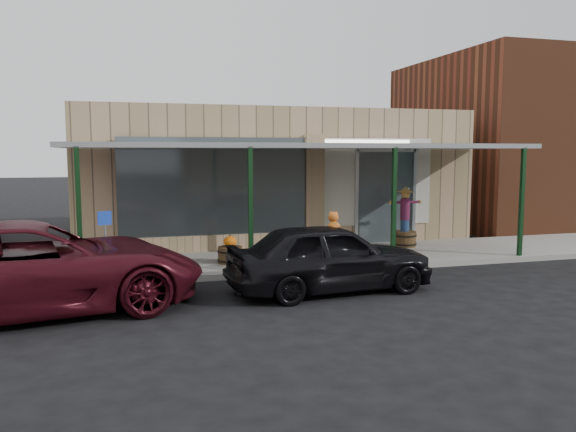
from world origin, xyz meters
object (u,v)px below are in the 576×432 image
object	(u,v)px
parked_sedan	(330,257)
car_maroon	(34,267)
barrel_scarecrow	(405,226)
barrel_pumpkin	(230,253)
handicap_sign	(105,235)

from	to	relation	value
parked_sedan	car_maroon	size ratio (longest dim) A/B	0.73
barrel_scarecrow	car_maroon	distance (m)	10.14
barrel_pumpkin	handicap_sign	bearing A→B (deg)	-164.21
handicap_sign	car_maroon	distance (m)	2.33
car_maroon	barrel_pumpkin	bearing A→B (deg)	-65.87
handicap_sign	parked_sedan	xyz separation A→B (m)	(4.51, -1.98, -0.36)
handicap_sign	car_maroon	world-z (taller)	car_maroon
barrel_scarecrow	barrel_pumpkin	world-z (taller)	barrel_scarecrow
barrel_pumpkin	car_maroon	size ratio (longest dim) A/B	0.12
parked_sedan	barrel_scarecrow	bearing A→B (deg)	-48.47
parked_sedan	handicap_sign	bearing A→B (deg)	61.61
handicap_sign	car_maroon	xyz separation A→B (m)	(-1.15, -2.01, -0.25)
barrel_pumpkin	handicap_sign	xyz separation A→B (m)	(-2.90, -0.82, 0.68)
parked_sedan	car_maroon	xyz separation A→B (m)	(-5.65, -0.03, 0.10)
barrel_scarecrow	parked_sedan	bearing A→B (deg)	-146.70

